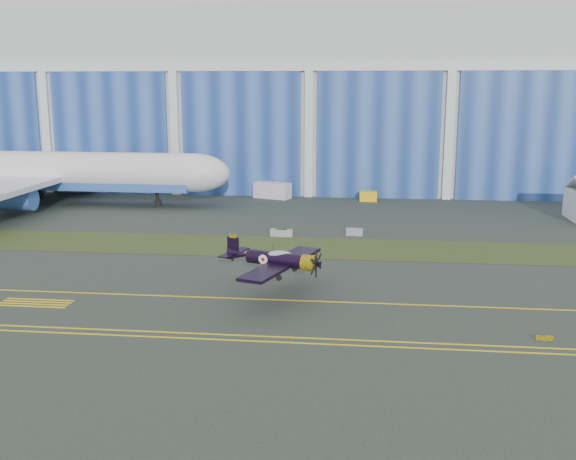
# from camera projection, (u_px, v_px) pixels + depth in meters

# --- Properties ---
(ground) EXTENTS (260.00, 260.00, 0.00)m
(ground) POSITION_uv_depth(u_px,v_px,m) (263.00, 282.00, 61.93)
(ground) COLOR #323A34
(ground) RESTS_ON ground
(grass_median) EXTENTS (260.00, 10.00, 0.02)m
(grass_median) POSITION_uv_depth(u_px,v_px,m) (282.00, 247.00, 75.53)
(grass_median) COLOR #475128
(grass_median) RESTS_ON ground
(hangar) EXTENTS (220.00, 45.70, 30.00)m
(hangar) POSITION_uv_depth(u_px,v_px,m) (319.00, 100.00, 128.52)
(hangar) COLOR silver
(hangar) RESTS_ON ground
(taxiway_centreline) EXTENTS (200.00, 0.20, 0.02)m
(taxiway_centreline) POSITION_uv_depth(u_px,v_px,m) (255.00, 299.00, 57.07)
(taxiway_centreline) COLOR yellow
(taxiway_centreline) RESTS_ON ground
(edge_line_near) EXTENTS (80.00, 0.20, 0.02)m
(edge_line_near) POSITION_uv_depth(u_px,v_px,m) (233.00, 340.00, 47.84)
(edge_line_near) COLOR yellow
(edge_line_near) RESTS_ON ground
(edge_line_far) EXTENTS (80.00, 0.20, 0.02)m
(edge_line_far) POSITION_uv_depth(u_px,v_px,m) (236.00, 335.00, 48.81)
(edge_line_far) COLOR yellow
(edge_line_far) RESTS_ON ground
(hold_short_ladder) EXTENTS (6.00, 2.40, 0.02)m
(hold_short_ladder) POSITION_uv_depth(u_px,v_px,m) (35.00, 303.00, 56.06)
(hold_short_ladder) COLOR yellow
(hold_short_ladder) RESTS_ON ground
(guard_board_right) EXTENTS (1.20, 0.15, 0.35)m
(guard_board_right) POSITION_uv_depth(u_px,v_px,m) (544.00, 338.00, 47.79)
(guard_board_right) COLOR yellow
(guard_board_right) RESTS_ON ground
(warbird) EXTENTS (13.05, 14.33, 3.51)m
(warbird) POSITION_uv_depth(u_px,v_px,m) (276.00, 259.00, 57.08)
(warbird) COLOR black
(warbird) RESTS_ON ground
(jetliner) EXTENTS (66.13, 56.40, 22.74)m
(jetliner) POSITION_uv_depth(u_px,v_px,m) (38.00, 129.00, 100.98)
(jetliner) COLOR white
(jetliner) RESTS_ON ground
(shipping_container) EXTENTS (6.28, 4.27, 2.53)m
(shipping_container) POSITION_uv_depth(u_px,v_px,m) (272.00, 190.00, 108.12)
(shipping_container) COLOR silver
(shipping_container) RESTS_ON ground
(tug) EXTENTS (2.72, 1.77, 1.54)m
(tug) POSITION_uv_depth(u_px,v_px,m) (368.00, 196.00, 105.39)
(tug) COLOR yellow
(tug) RESTS_ON ground
(barrier_a) EXTENTS (2.02, 0.69, 0.90)m
(barrier_a) POSITION_uv_depth(u_px,v_px,m) (279.00, 233.00, 80.77)
(barrier_a) COLOR gray
(barrier_a) RESTS_ON ground
(barrier_b) EXTENTS (2.02, 0.69, 0.90)m
(barrier_b) POSITION_uv_depth(u_px,v_px,m) (284.00, 233.00, 80.58)
(barrier_b) COLOR gray
(barrier_b) RESTS_ON ground
(barrier_c) EXTENTS (2.06, 0.84, 0.90)m
(barrier_c) POSITION_uv_depth(u_px,v_px,m) (355.00, 232.00, 81.14)
(barrier_c) COLOR gray
(barrier_c) RESTS_ON ground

